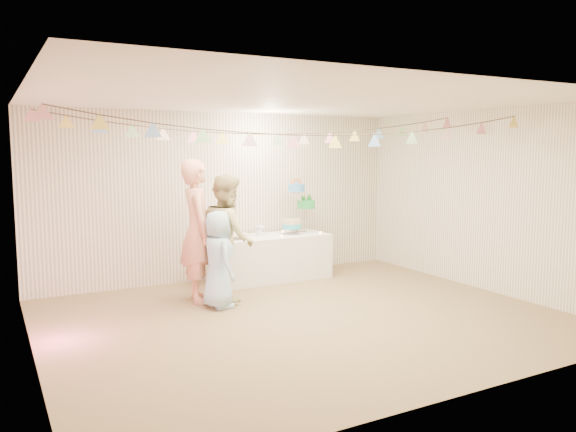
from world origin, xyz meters
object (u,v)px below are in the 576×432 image
table (270,258)px  person_adult_a (198,231)px  cake_stand (299,204)px  person_adult_b (228,237)px  person_child (218,259)px

table → person_adult_a: size_ratio=0.97×
cake_stand → person_adult_b: 1.79m
table → person_child: 1.72m
person_adult_a → person_adult_b: (0.39, -0.11, -0.10)m
person_adult_b → person_child: person_adult_b is taller
person_adult_a → person_child: (0.11, -0.44, -0.32)m
table → cake_stand: bearing=5.2°
person_adult_a → person_adult_b: size_ratio=1.12×
person_adult_a → person_child: size_ratio=1.52×
cake_stand → person_adult_a: size_ratio=0.43×
table → person_adult_b: 1.37m
cake_stand → person_child: 2.23m
person_child → table: bearing=-52.0°
table → person_adult_a: (-1.40, -0.65, 0.60)m
table → person_adult_b: (-1.01, -0.76, 0.50)m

